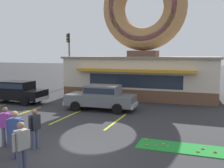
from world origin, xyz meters
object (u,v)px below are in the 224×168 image
at_px(pedestrian_leather_jacket_man, 15,132).
at_px(car_black, 17,91).
at_px(golf_ball, 168,146).
at_px(pedestrian_crossing_woman, 35,127).
at_px(car_grey, 101,96).
at_px(pedestrian_blue_sweater_man, 6,125).
at_px(pedestrian_clipboard_woman, 22,146).
at_px(traffic_light_pole, 69,53).

bearing_deg(pedestrian_leather_jacket_man, car_black, 129.51).
relative_size(golf_ball, pedestrian_crossing_woman, 0.03).
bearing_deg(car_black, golf_ball, -25.39).
relative_size(car_grey, pedestrian_blue_sweater_man, 2.97).
relative_size(pedestrian_leather_jacket_man, pedestrian_crossing_woman, 1.08).
bearing_deg(pedestrian_crossing_woman, pedestrian_clipboard_woman, -63.97).
height_order(car_grey, pedestrian_clipboard_woman, pedestrian_clipboard_woman).
xyz_separation_m(golf_ball, pedestrian_crossing_woman, (-4.71, -1.91, 0.80)).
height_order(pedestrian_blue_sweater_man, pedestrian_clipboard_woman, pedestrian_clipboard_woman).
height_order(car_grey, pedestrian_leather_jacket_man, pedestrian_leather_jacket_man).
height_order(golf_ball, traffic_light_pole, traffic_light_pole).
xyz_separation_m(pedestrian_blue_sweater_man, pedestrian_leather_jacket_man, (1.15, -0.83, 0.07)).
distance_m(pedestrian_clipboard_woman, pedestrian_crossing_woman, 2.15).
height_order(golf_ball, pedestrian_clipboard_woman, pedestrian_clipboard_woman).
distance_m(car_grey, pedestrian_crossing_woman, 7.32).
bearing_deg(pedestrian_clipboard_woman, pedestrian_crossing_woman, 116.03).
bearing_deg(golf_ball, pedestrian_clipboard_woman, -134.46).
distance_m(pedestrian_blue_sweater_man, pedestrian_clipboard_woman, 2.79).
relative_size(pedestrian_blue_sweater_man, pedestrian_clipboard_woman, 0.97).
height_order(car_black, pedestrian_clipboard_woman, pedestrian_clipboard_woman).
distance_m(car_grey, pedestrian_blue_sweater_man, 7.54).
relative_size(pedestrian_blue_sweater_man, traffic_light_pole, 0.27).
xyz_separation_m(pedestrian_leather_jacket_man, traffic_light_pole, (-7.89, 18.02, 2.78)).
height_order(car_black, pedestrian_crossing_woman, car_black).
bearing_deg(car_black, pedestrian_leather_jacket_man, -50.49).
bearing_deg(pedestrian_crossing_woman, pedestrian_blue_sweater_man, -172.21).
xyz_separation_m(car_grey, pedestrian_crossing_woman, (0.26, -7.31, -0.02)).
bearing_deg(pedestrian_leather_jacket_man, pedestrian_crossing_woman, 86.24).
height_order(car_black, pedestrian_leather_jacket_man, pedestrian_leather_jacket_man).
bearing_deg(pedestrian_crossing_woman, pedestrian_leather_jacket_man, -93.76).
xyz_separation_m(pedestrian_blue_sweater_man, pedestrian_clipboard_woman, (2.16, -1.76, 0.03)).
xyz_separation_m(car_grey, traffic_light_pole, (-7.69, 9.71, 2.84)).
xyz_separation_m(car_grey, pedestrian_blue_sweater_man, (-0.96, -7.48, -0.02)).
height_order(pedestrian_leather_jacket_man, pedestrian_crossing_woman, pedestrian_leather_jacket_man).
xyz_separation_m(pedestrian_leather_jacket_man, pedestrian_crossing_woman, (0.07, 0.99, -0.07)).
bearing_deg(pedestrian_clipboard_woman, golf_ball, 45.54).
distance_m(car_black, traffic_light_pole, 9.99).
bearing_deg(pedestrian_clipboard_woman, traffic_light_pole, 115.14).
xyz_separation_m(golf_ball, traffic_light_pole, (-12.66, 15.12, 3.66)).
bearing_deg(golf_ball, pedestrian_leather_jacket_man, -148.71).
distance_m(car_black, car_grey, 6.80).
height_order(golf_ball, pedestrian_blue_sweater_man, pedestrian_blue_sweater_man).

